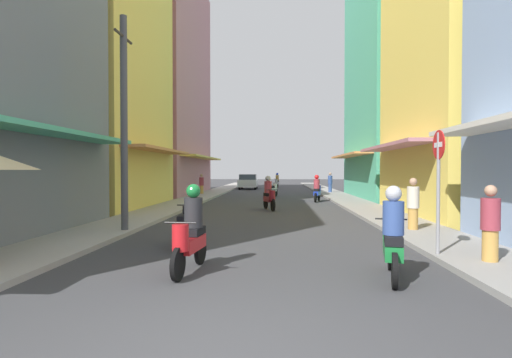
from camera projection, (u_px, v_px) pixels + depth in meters
The scene contains 21 objects.
ground_plane at pixel (270, 199), 26.39m from camera, with size 117.44×117.44×0.00m, color #38383A.
sidewalk_left at pixel (199, 197), 26.64m from camera, with size 2.00×61.38×0.12m, color #9E9991.
sidewalk_right at pixel (342, 198), 26.13m from camera, with size 2.00×61.38×0.12m, color gray.
building_left_mid at pixel (89, 46), 19.65m from camera, with size 7.05×8.53×15.67m.
building_left_far at pixel (158, 83), 30.92m from camera, with size 7.05×12.33×16.94m.
building_right_mid at pixel (483, 31), 16.10m from camera, with size 7.05×8.23×14.68m.
building_right_far at pixel (405, 74), 26.13m from camera, with size 7.05×10.44×16.06m.
motorbike_white at pixel (273, 190), 28.02m from camera, with size 0.77×1.73×0.96m.
motorbike_silver at pixel (277, 181), 42.50m from camera, with size 0.56×1.80×1.58m.
motorbike_blue at pixel (317, 190), 23.74m from camera, with size 0.66×1.77×1.58m.
motorbike_red at pixel (191, 233), 7.34m from camera, with size 0.55×1.81×1.58m.
motorbike_black at pixel (186, 225), 9.88m from camera, with size 0.55×1.81×0.96m.
motorbike_green at pixel (393, 237), 6.83m from camera, with size 0.63×1.79×1.58m.
motorbike_maroon at pixel (269, 195), 18.86m from camera, with size 0.71×1.76×1.58m.
parked_car at pixel (248, 182), 39.74m from camera, with size 1.76×4.10×1.45m.
pedestrian_crossing at pixel (490, 226), 7.64m from camera, with size 0.34×0.34×1.56m.
pedestrian_far at pixel (413, 206), 11.77m from camera, with size 0.34×0.34×1.61m.
pedestrian_foreground at pixel (202, 185), 30.04m from camera, with size 0.34×0.34×1.57m.
pedestrian_midway at pixel (330, 183), 31.88m from camera, with size 0.34×0.34×1.66m.
utility_pole at pixel (124, 123), 11.66m from camera, with size 0.20×1.20×6.24m.
street_sign_no_entry at pixel (438, 176), 8.30m from camera, with size 0.07×0.60×2.65m.
Camera 1 is at (0.53, -3.67, 1.83)m, focal length 28.58 mm.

